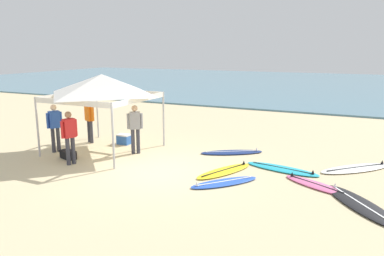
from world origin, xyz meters
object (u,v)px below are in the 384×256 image
Objects in this scene: person_orange at (89,118)px; canopy_tent at (102,85)px; surfboard_cyan at (282,169)px; person_red at (69,134)px; cooler_box at (124,139)px; gear_bag_near_tent at (68,155)px; surfboard_yellow at (224,171)px; surfboard_navy at (232,152)px; surfboard_white at (356,168)px; person_blue at (55,125)px; surfboard_black at (360,205)px; surfboard_pink at (316,185)px; surfboard_blue at (224,182)px; person_grey at (135,126)px.

canopy_tent is at bearing -29.49° from person_orange.
canopy_tent is 1.36× the size of surfboard_cyan.
person_red reaches higher than cooler_box.
surfboard_yellow is at bearing 9.75° from gear_bag_near_tent.
surfboard_white is at bearing -1.56° from surfboard_navy.
cooler_box is at bearing 51.74° from person_blue.
canopy_tent is 2.44m from cooler_box.
surfboard_black is 8.78m from cooler_box.
person_red reaches higher than surfboard_pink.
surfboard_yellow is (4.74, -0.43, -2.35)m from canopy_tent.
person_blue is at bearing -166.32° from surfboard_white.
gear_bag_near_tent is at bearing -173.91° from surfboard_pink.
surfboard_yellow is 0.93× the size of surfboard_cyan.
person_red is (-4.23, -3.39, 0.95)m from surfboard_navy.
surfboard_white is at bearing 93.74° from surfboard_black.
person_red reaches higher than surfboard_blue.
surfboard_pink is at bearing -12.12° from cooler_box.
gear_bag_near_tent is 2.47m from cooler_box.
surfboard_yellow is 0.97× the size of surfboard_white.
person_grey is at bearing 8.19° from canopy_tent.
cooler_box is (-8.43, 2.47, 0.16)m from surfboard_black.
person_orange and person_grey have the same top height.
surfboard_blue is at bearing -21.55° from person_grey.
canopy_tent is 6.46× the size of cooler_box.
person_orange is (-8.63, 1.21, 0.95)m from surfboard_pink.
gear_bag_near_tent is at bearing -138.40° from person_grey.
cooler_box is at bearing 154.12° from surfboard_blue.
person_red is at bearing -158.31° from surfboard_white.
surfboard_cyan is at bearing -5.30° from cooler_box.
surfboard_black is 1.45× the size of person_grey.
surfboard_blue is at bearing -122.90° from surfboard_cyan.
surfboard_black is at bearing -0.36° from gear_bag_near_tent.
person_grey is (1.20, 0.17, -1.40)m from canopy_tent.
surfboard_navy is (-2.00, 1.12, 0.00)m from surfboard_cyan.
person_orange is at bearing 167.81° from surfboard_black.
person_red reaches higher than surfboard_yellow.
surfboard_cyan is 1.39× the size of person_grey.
cooler_box is (0.06, 1.08, -2.19)m from canopy_tent.
person_grey is at bearing -176.31° from surfboard_cyan.
surfboard_black is (1.12, -0.90, -0.00)m from surfboard_pink.
surfboard_yellow is at bearing 178.69° from surfboard_pink.
surfboard_navy is at bearing 20.78° from canopy_tent.
canopy_tent is at bearing -92.98° from cooler_box.
gear_bag_near_tent is at bearing -25.43° from person_blue.
surfboard_cyan is at bearing 10.02° from person_blue.
canopy_tent is 2.21m from person_blue.
cooler_box reaches higher than surfboard_black.
surfboard_navy is (-3.10, 2.11, -0.00)m from surfboard_pink.
surfboard_cyan is 2.91m from surfboard_black.
gear_bag_near_tent is at bearing 179.78° from surfboard_blue.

